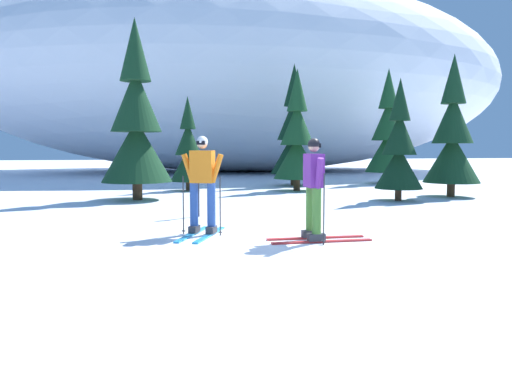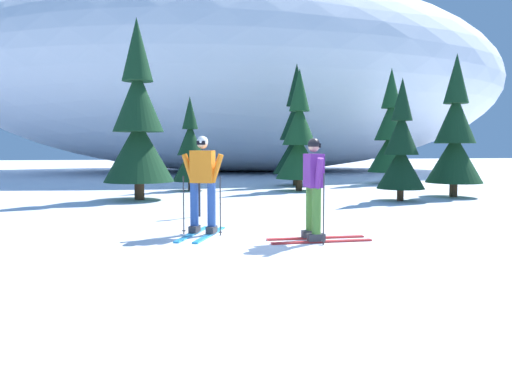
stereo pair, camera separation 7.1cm
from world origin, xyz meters
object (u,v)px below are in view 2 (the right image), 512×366
pine_tree_center_left (299,140)px  pine_tree_center_right (401,150)px  trail_marker_post (199,186)px  pine_tree_center (296,135)px  skier_orange_jacket (203,183)px  pine_tree_left (190,151)px  pine_tree_far_right (391,136)px  pine_tree_right (455,137)px  pine_tree_far_left (138,124)px  skier_purple_jacket (314,187)px

pine_tree_center_left → pine_tree_center_right: size_ratio=1.23×
pine_tree_center_left → trail_marker_post: (-4.05, -6.07, -1.15)m
pine_tree_center → trail_marker_post: pine_tree_center is taller
skier_orange_jacket → trail_marker_post: 2.30m
pine_tree_left → trail_marker_post: (-0.15, -6.87, -0.74)m
pine_tree_far_right → pine_tree_right: bearing=-96.7°
pine_tree_left → pine_tree_center: (4.46, 1.64, 0.67)m
trail_marker_post → pine_tree_right: bearing=19.9°
pine_tree_left → pine_tree_center_right: pine_tree_center_right is taller
pine_tree_far_left → pine_tree_left: (1.68, 2.89, -0.83)m
pine_tree_far_left → pine_tree_center: 7.63m
pine_tree_left → pine_tree_center_right: 7.52m
pine_tree_far_right → skier_purple_jacket: bearing=-121.0°
pine_tree_center_right → pine_tree_far_right: 7.28m
skier_orange_jacket → pine_tree_left: (0.24, 9.16, 0.51)m
pine_tree_center_left → pine_tree_right: size_ratio=0.98×
pine_tree_left → pine_tree_center_left: bearing=-11.5°
skier_orange_jacket → trail_marker_post: bearing=87.9°
pine_tree_left → pine_tree_center_right: bearing=-38.0°
pine_tree_far_left → pine_tree_center: size_ratio=1.08×
pine_tree_center_left → trail_marker_post: 7.39m
pine_tree_far_left → pine_tree_center_left: bearing=20.6°
skier_purple_jacket → pine_tree_center_left: bearing=75.8°
pine_tree_center_right → trail_marker_post: size_ratio=2.94×
pine_tree_left → trail_marker_post: bearing=-91.3°
skier_orange_jacket → pine_tree_center_left: 9.38m
skier_purple_jacket → pine_tree_far_left: 8.03m
pine_tree_right → pine_tree_center_right: bearing=-161.0°
pine_tree_right → pine_tree_center_left: bearing=144.1°
pine_tree_center → pine_tree_far_right: size_ratio=1.00×
trail_marker_post → skier_purple_jacket: bearing=-62.5°
pine_tree_right → trail_marker_post: pine_tree_right is taller
pine_tree_center_left → pine_tree_right: (4.25, -3.07, 0.04)m
skier_orange_jacket → pine_tree_far_left: pine_tree_far_left is taller
pine_tree_right → skier_orange_jacket: bearing=-147.7°
pine_tree_center_right → pine_tree_right: size_ratio=0.80×
pine_tree_center → pine_tree_center_right: bearing=-76.9°
trail_marker_post → pine_tree_left: bearing=88.7°
pine_tree_center → skier_purple_jacket: bearing=-103.9°
pine_tree_far_left → pine_tree_far_right: size_ratio=1.07×
pine_tree_center_left → pine_tree_far_right: 5.68m
skier_purple_jacket → pine_tree_far_left: size_ratio=0.32×
pine_tree_center_left → pine_tree_far_right: size_ratio=0.88×
pine_tree_center → pine_tree_far_left: bearing=-143.6°
pine_tree_far_right → skier_orange_jacket: bearing=-129.1°
pine_tree_center → pine_tree_right: pine_tree_center is taller
pine_tree_center_right → pine_tree_far_right: pine_tree_far_right is taller
pine_tree_center_right → pine_tree_far_right: (2.91, 6.65, 0.60)m
skier_orange_jacket → pine_tree_left: size_ratio=0.51×
skier_purple_jacket → pine_tree_right: bearing=43.5°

